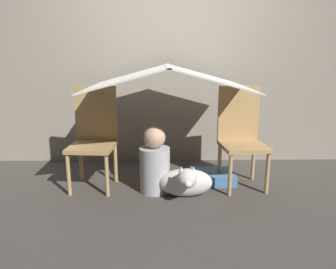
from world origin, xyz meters
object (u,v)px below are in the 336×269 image
Objects in this scene: chair_right at (241,134)px; person_front at (155,164)px; dog at (186,182)px; chair_left at (94,135)px.

chair_right reaches higher than person_front.
chair_right is at bearing 29.73° from dog.
dog is at bearing -156.30° from chair_right.
chair_left is 1.98× the size of dog.
person_front reaches higher than dog.
chair_left is at bearing 164.23° from person_front.
person_front is at bearing -11.21° from chair_left.
chair_left is 1.55× the size of person_front.
chair_left is 0.64m from person_front.
chair_right is 0.87m from person_front.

